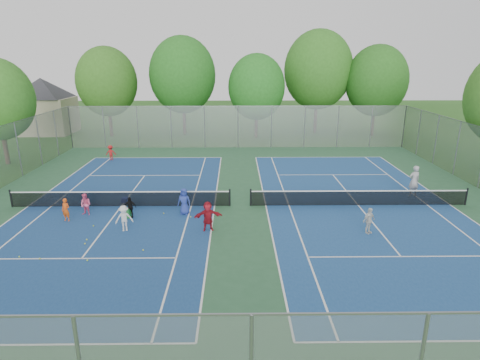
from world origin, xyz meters
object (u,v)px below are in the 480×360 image
net_left (121,199)px  ball_hopper (128,213)px  net_right (359,198)px  ball_crate (125,200)px  instructor (414,181)px

net_left → ball_hopper: size_ratio=24.04×
net_right → ball_hopper: net_right is taller
ball_crate → net_right: bearing=-2.9°
net_right → ball_hopper: bearing=-172.5°
ball_hopper → net_left: bearing=115.9°
net_left → net_right: size_ratio=1.00×
net_right → ball_crate: 13.97m
net_left → ball_hopper: (0.84, -1.74, -0.19)m
net_right → ball_hopper: (-13.16, -1.74, -0.19)m
net_left → ball_hopper: bearing=-64.1°
net_left → net_right: bearing=0.0°
net_right → net_left: bearing=180.0°
instructor → net_left: bearing=-6.5°
net_right → ball_crate: size_ratio=36.63×
ball_hopper → instructor: bearing=11.1°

